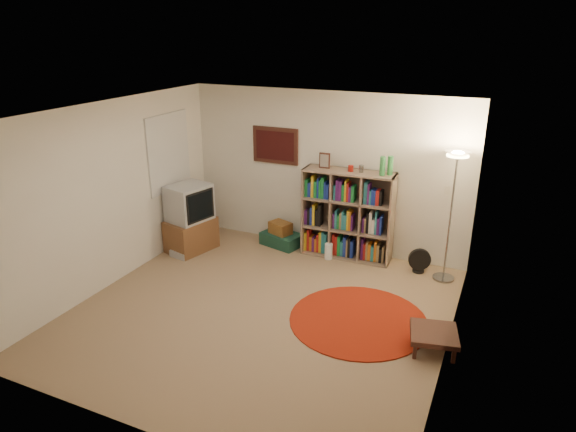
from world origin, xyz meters
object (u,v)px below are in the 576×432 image
object	(u,v)px
bookshelf	(346,216)
side_table	(434,334)
suitcase	(282,239)
floor_fan	(419,261)
tv_stand	(190,219)
floor_lamp	(455,174)

from	to	relation	value
bookshelf	side_table	world-z (taller)	bookshelf
suitcase	floor_fan	bearing A→B (deg)	12.24
side_table	suitcase	bearing A→B (deg)	144.75
bookshelf	floor_fan	xyz separation A→B (m)	(1.17, -0.11, -0.48)
bookshelf	tv_stand	size ratio (longest dim) A/B	1.53
side_table	tv_stand	bearing A→B (deg)	163.39
bookshelf	suitcase	bearing A→B (deg)	179.33
suitcase	floor_lamp	bearing A→B (deg)	11.16
bookshelf	suitcase	world-z (taller)	bookshelf
floor_fan	bookshelf	bearing A→B (deg)	155.75
bookshelf	tv_stand	bearing A→B (deg)	-163.29
bookshelf	floor_fan	world-z (taller)	bookshelf
bookshelf	suitcase	distance (m)	1.22
floor_lamp	suitcase	xyz separation A→B (m)	(-2.61, 0.15, -1.45)
floor_fan	tv_stand	size ratio (longest dim) A/B	0.34
floor_lamp	tv_stand	world-z (taller)	floor_lamp
side_table	bookshelf	bearing A→B (deg)	130.38
floor_lamp	tv_stand	distance (m)	4.03
floor_fan	tv_stand	distance (m)	3.57
floor_fan	side_table	bearing A→B (deg)	-93.83
floor_fan	floor_lamp	bearing A→B (deg)	-28.93
floor_fan	side_table	world-z (taller)	floor_fan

